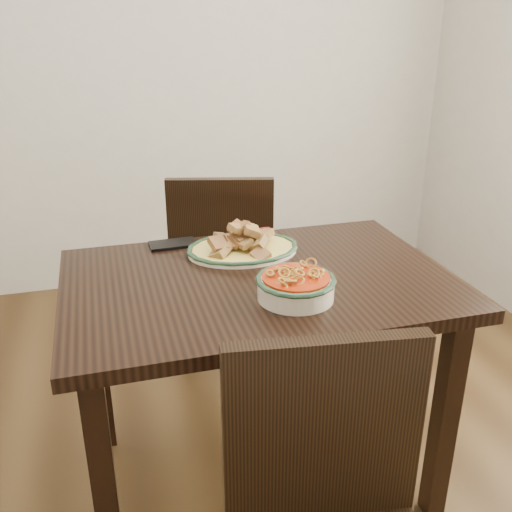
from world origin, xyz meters
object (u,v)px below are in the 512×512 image
object	(u,v)px
chair_far	(222,261)
noodle_bowl	(296,284)
fish_plate	(243,240)
smartphone	(173,244)
dining_table	(258,309)

from	to	relation	value
chair_far	noodle_bowl	size ratio (longest dim) A/B	4.04
fish_plate	noodle_bowl	xyz separation A→B (m)	(0.06, -0.36, -0.00)
fish_plate	smartphone	size ratio (longest dim) A/B	2.34
noodle_bowl	fish_plate	bearing A→B (deg)	98.78
dining_table	noodle_bowl	distance (m)	0.23
smartphone	fish_plate	bearing A→B (deg)	-32.08
noodle_bowl	smartphone	world-z (taller)	noodle_bowl
fish_plate	noodle_bowl	size ratio (longest dim) A/B	1.64
dining_table	chair_far	distance (m)	0.74
fish_plate	smartphone	distance (m)	0.25
chair_far	noodle_bowl	world-z (taller)	chair_far
fish_plate	noodle_bowl	world-z (taller)	fish_plate
dining_table	noodle_bowl	bearing A→B (deg)	-68.80
fish_plate	dining_table	bearing A→B (deg)	-91.75
chair_far	smartphone	bearing A→B (deg)	71.54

